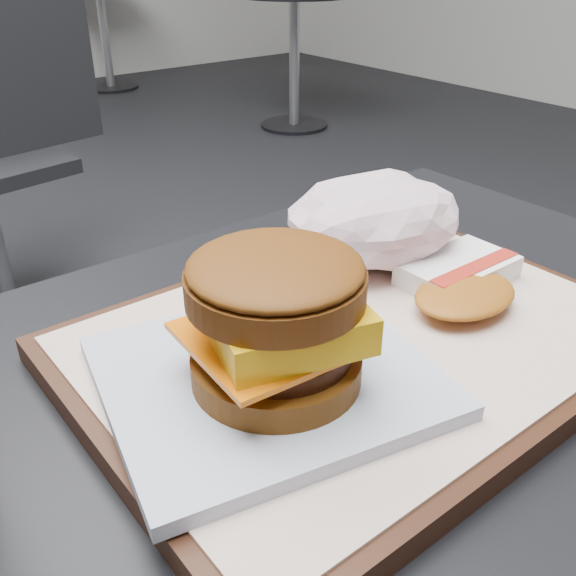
# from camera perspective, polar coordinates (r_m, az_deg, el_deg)

# --- Properties ---
(serving_tray) EXTENTS (0.38, 0.28, 0.02)m
(serving_tray) POSITION_cam_1_polar(r_m,az_deg,el_deg) (0.45, 6.27, -4.80)
(serving_tray) COLOR black
(serving_tray) RESTS_ON customer_table
(breakfast_sandwich) EXTENTS (0.22, 0.21, 0.09)m
(breakfast_sandwich) POSITION_cam_1_polar(r_m,az_deg,el_deg) (0.37, -1.28, -4.09)
(breakfast_sandwich) COLOR silver
(breakfast_sandwich) RESTS_ON serving_tray
(hash_brown) EXTENTS (0.12, 0.09, 0.02)m
(hash_brown) POSITION_cam_1_polar(r_m,az_deg,el_deg) (0.50, 15.13, 0.62)
(hash_brown) COLOR white
(hash_brown) RESTS_ON serving_tray
(crumpled_wrapper) EXTENTS (0.15, 0.12, 0.07)m
(crumpled_wrapper) POSITION_cam_1_polar(r_m,az_deg,el_deg) (0.54, 7.81, 6.06)
(crumpled_wrapper) COLOR white
(crumpled_wrapper) RESTS_ON serving_tray
(bg_table_near) EXTENTS (0.66, 0.66, 0.75)m
(bg_table_near) POSITION_cam_1_polar(r_m,az_deg,el_deg) (3.89, 0.58, 22.19)
(bg_table_near) COLOR black
(bg_table_near) RESTS_ON ground
(bg_table_far) EXTENTS (0.66, 0.66, 0.75)m
(bg_table_far) POSITION_cam_1_polar(r_m,az_deg,el_deg) (5.14, -16.30, 22.84)
(bg_table_far) COLOR black
(bg_table_far) RESTS_ON ground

